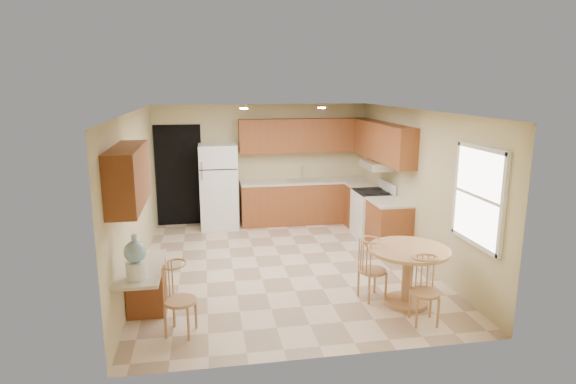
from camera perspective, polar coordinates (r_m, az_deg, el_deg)
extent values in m
plane|color=beige|center=(7.96, -0.54, -8.71)|extent=(5.50, 5.50, 0.00)
cube|color=white|center=(7.42, -0.58, 9.57)|extent=(4.50, 5.50, 0.02)
cube|color=#CBBA89|center=(10.27, -3.05, 3.39)|extent=(4.50, 0.02, 2.50)
cube|color=#CBBA89|center=(5.00, 4.57, -6.63)|extent=(4.50, 0.02, 2.50)
cube|color=#CBBA89|center=(7.57, -17.61, -0.52)|extent=(0.02, 5.50, 2.50)
cube|color=#CBBA89|center=(8.25, 15.05, 0.69)|extent=(0.02, 5.50, 2.50)
cube|color=black|center=(10.23, -12.80, 1.92)|extent=(0.90, 0.02, 2.10)
cube|color=brown|center=(10.28, 2.06, -1.23)|extent=(2.75, 0.60, 0.87)
cube|color=beige|center=(10.18, 2.08, 1.26)|extent=(2.75, 0.63, 0.04)
cube|color=brown|center=(10.00, 8.80, -1.77)|extent=(0.60, 0.59, 0.87)
cube|color=beige|center=(9.90, 8.89, 0.78)|extent=(0.63, 0.59, 0.04)
cube|color=brown|center=(8.69, 11.84, -4.10)|extent=(0.60, 0.80, 0.87)
cube|color=beige|center=(8.57, 11.98, -1.19)|extent=(0.63, 0.80, 0.04)
cube|color=brown|center=(10.17, 1.96, 6.72)|extent=(2.75, 0.33, 0.70)
cube|color=brown|center=(9.19, 11.18, 5.86)|extent=(0.33, 2.42, 0.70)
cube|color=brown|center=(5.88, -18.41, 1.74)|extent=(0.33, 1.40, 0.70)
cube|color=silver|center=(10.17, 1.94, 1.37)|extent=(0.78, 0.44, 0.01)
cube|color=silver|center=(9.20, 10.63, 3.17)|extent=(0.50, 0.76, 0.14)
cube|color=brown|center=(6.56, -16.39, -10.65)|extent=(0.48, 0.42, 0.72)
cube|color=beige|center=(6.07, -17.01, -8.66)|extent=(0.50, 1.20, 0.04)
cube|color=white|center=(6.60, 21.69, -0.49)|extent=(0.05, 1.00, 1.20)
cube|color=white|center=(6.49, 22.06, 4.85)|extent=(0.05, 1.10, 0.06)
cube|color=white|center=(6.75, 21.19, -5.62)|extent=(0.05, 1.10, 0.06)
cube|color=white|center=(6.16, 24.15, -1.58)|extent=(0.05, 0.06, 1.28)
cube|color=white|center=(7.04, 19.40, 0.47)|extent=(0.05, 0.06, 1.28)
cylinder|color=white|center=(8.55, -5.26, 9.82)|extent=(0.14, 0.14, 0.02)
cylinder|color=white|center=(8.78, 4.03, 9.92)|extent=(0.14, 0.14, 0.02)
cube|color=white|center=(9.93, -8.23, 0.68)|extent=(0.76, 0.71, 1.73)
cube|color=black|center=(9.50, -8.24, 2.63)|extent=(0.75, 0.01, 0.02)
cube|color=silver|center=(9.50, -10.15, 1.95)|extent=(0.03, 0.03, 0.18)
cube|color=silver|center=(9.47, -10.19, 3.16)|extent=(0.03, 0.03, 0.14)
cube|color=white|center=(9.37, 9.94, -2.69)|extent=(0.65, 0.76, 0.90)
cube|color=black|center=(9.26, 10.04, 0.02)|extent=(0.64, 0.75, 0.02)
cube|color=white|center=(9.34, 11.68, 0.65)|extent=(0.06, 0.76, 0.18)
cylinder|color=tan|center=(6.84, 13.80, -12.53)|extent=(0.58, 0.58, 0.06)
cylinder|color=tan|center=(6.70, 13.96, -9.77)|extent=(0.14, 0.14, 0.71)
cylinder|color=tan|center=(6.56, 14.13, -6.65)|extent=(1.07, 1.07, 0.04)
cylinder|color=tan|center=(6.76, 9.99, -9.19)|extent=(0.38, 0.38, 0.04)
cylinder|color=tan|center=(6.91, 8.47, -10.44)|extent=(0.03, 0.03, 0.40)
cylinder|color=tan|center=(7.00, 10.60, -10.23)|extent=(0.03, 0.03, 0.40)
cylinder|color=tan|center=(6.68, 9.20, -11.32)|extent=(0.03, 0.03, 0.40)
cylinder|color=tan|center=(6.77, 11.41, -11.08)|extent=(0.03, 0.03, 0.40)
cylinder|color=tan|center=(6.26, 15.91, -11.42)|extent=(0.37, 0.37, 0.04)
cylinder|color=tan|center=(6.39, 14.19, -12.73)|extent=(0.03, 0.03, 0.40)
cylinder|color=tan|center=(6.50, 16.37, -12.43)|extent=(0.03, 0.03, 0.40)
cylinder|color=tan|center=(6.18, 15.20, -13.73)|extent=(0.03, 0.03, 0.40)
cylinder|color=tan|center=(6.29, 17.44, -13.39)|extent=(0.03, 0.03, 0.40)
cylinder|color=tan|center=(5.92, -12.67, -12.50)|extent=(0.38, 0.38, 0.04)
cylinder|color=tan|center=(6.14, -13.83, -13.73)|extent=(0.03, 0.03, 0.41)
cylinder|color=tan|center=(6.13, -11.20, -13.67)|extent=(0.03, 0.03, 0.41)
cylinder|color=tan|center=(5.90, -14.01, -14.90)|extent=(0.03, 0.03, 0.41)
cylinder|color=tan|center=(5.88, -11.25, -14.84)|extent=(0.03, 0.03, 0.41)
cylinder|color=white|center=(5.69, -17.52, -8.86)|extent=(0.23, 0.23, 0.19)
sphere|color=#85B0CE|center=(5.62, -17.67, -6.76)|extent=(0.25, 0.25, 0.25)
cylinder|color=#85B0CE|center=(5.57, -17.78, -5.22)|extent=(0.06, 0.06, 0.07)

